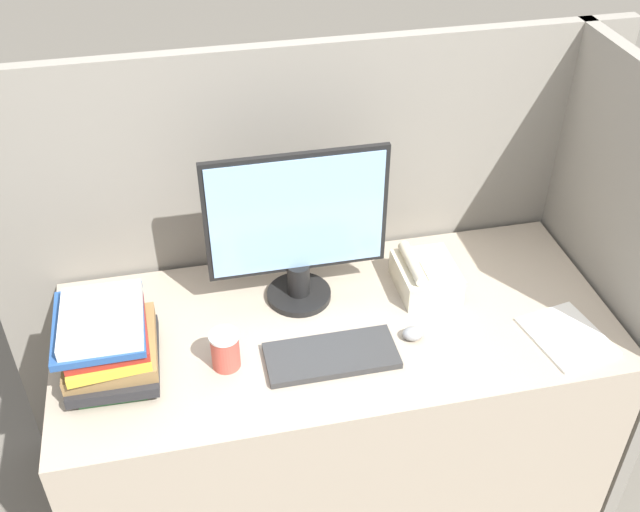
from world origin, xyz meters
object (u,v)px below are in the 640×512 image
(keyboard, at_px, (331,356))
(desk_telephone, at_px, (425,276))
(coffee_cup, at_px, (225,350))
(book_stack, at_px, (108,341))
(mouse, at_px, (413,333))
(monitor, at_px, (297,231))

(keyboard, relative_size, desk_telephone, 1.76)
(coffee_cup, height_order, book_stack, book_stack)
(book_stack, height_order, desk_telephone, book_stack)
(keyboard, relative_size, mouse, 6.01)
(keyboard, distance_m, mouse, 0.24)
(monitor, distance_m, desk_telephone, 0.43)
(mouse, bearing_deg, keyboard, -173.13)
(monitor, xyz_separation_m, mouse, (0.28, -0.25, -0.23))
(monitor, xyz_separation_m, coffee_cup, (-0.25, -0.24, -0.19))
(keyboard, distance_m, coffee_cup, 0.29)
(book_stack, bearing_deg, desk_telephone, 8.93)
(coffee_cup, relative_size, desk_telephone, 0.55)
(keyboard, distance_m, book_stack, 0.60)
(mouse, height_order, desk_telephone, desk_telephone)
(coffee_cup, distance_m, book_stack, 0.31)
(keyboard, xyz_separation_m, mouse, (0.24, 0.03, 0.01))
(book_stack, relative_size, desk_telephone, 1.48)
(mouse, bearing_deg, book_stack, 175.89)
(mouse, distance_m, desk_telephone, 0.23)
(coffee_cup, bearing_deg, book_stack, 169.97)
(mouse, relative_size, desk_telephone, 0.29)
(mouse, bearing_deg, coffee_cup, 179.31)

